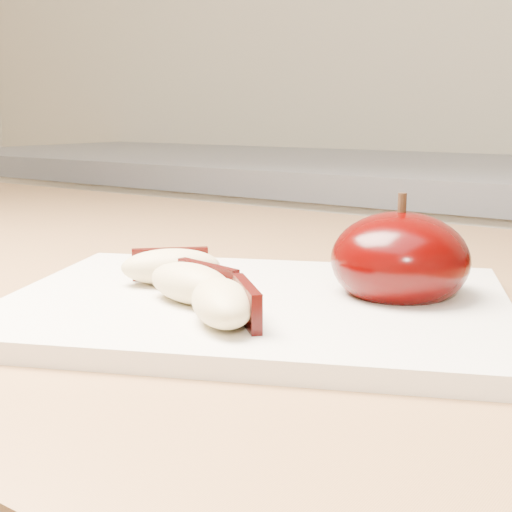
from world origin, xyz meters
The scene contains 6 objects.
back_cabinet centered at (0.00, 1.20, 0.47)m, with size 2.40×0.62×0.94m.
cutting_board centered at (0.06, 0.40, 0.91)m, with size 0.30×0.22×0.01m, color silver.
apple_half centered at (0.13, 0.46, 0.93)m, with size 0.11×0.11×0.07m.
apple_wedge_a centered at (0.00, 0.39, 0.92)m, with size 0.07×0.07×0.02m.
apple_wedge_b centered at (0.04, 0.37, 0.92)m, with size 0.07×0.04×0.02m.
apple_wedge_c centered at (0.08, 0.34, 0.92)m, with size 0.07×0.07×0.02m.
Camera 1 is at (0.31, 0.06, 1.02)m, focal length 50.00 mm.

